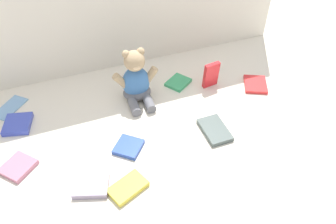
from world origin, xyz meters
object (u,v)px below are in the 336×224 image
(book_case_2, at_px, (211,75))
(book_case_8, at_px, (10,107))
(teddy_bear, at_px, (136,81))
(book_case_5, at_px, (129,147))
(book_case_7, at_px, (18,167))
(book_case_6, at_px, (128,188))
(book_case_9, at_px, (178,82))
(book_case_0, at_px, (215,130))
(book_case_1, at_px, (91,186))
(book_case_3, at_px, (18,124))
(book_case_4, at_px, (255,84))

(book_case_2, distance_m, book_case_8, 0.84)
(teddy_bear, height_order, book_case_5, teddy_bear)
(book_case_7, bearing_deg, book_case_6, 104.45)
(book_case_2, distance_m, book_case_7, 0.82)
(teddy_bear, distance_m, book_case_7, 0.53)
(book_case_2, bearing_deg, book_case_9, 145.93)
(book_case_2, height_order, book_case_6, book_case_2)
(book_case_0, relative_size, book_case_1, 1.26)
(book_case_9, bearing_deg, book_case_8, -131.82)
(book_case_1, bearing_deg, book_case_3, 47.49)
(book_case_3, xyz_separation_m, book_case_5, (0.36, -0.26, -0.00))
(book_case_0, distance_m, book_case_4, 0.34)
(book_case_0, xyz_separation_m, book_case_1, (-0.48, -0.08, 0.00))
(book_case_3, xyz_separation_m, book_case_4, (0.98, -0.11, -0.00))
(book_case_4, relative_size, book_case_6, 0.97)
(book_case_5, height_order, book_case_6, book_case_6)
(book_case_9, bearing_deg, book_case_1, -83.29)
(book_case_1, distance_m, book_case_5, 0.19)
(book_case_9, bearing_deg, book_case_0, -30.66)
(book_case_5, bearing_deg, teddy_bear, -72.91)
(book_case_1, distance_m, book_case_4, 0.82)
(book_case_0, height_order, book_case_4, book_case_0)
(book_case_7, bearing_deg, book_case_1, 100.48)
(teddy_bear, height_order, book_case_9, teddy_bear)
(book_case_6, bearing_deg, book_case_3, -166.04)
(teddy_bear, relative_size, book_case_5, 2.52)
(book_case_5, distance_m, book_case_7, 0.37)
(book_case_0, bearing_deg, book_case_9, -86.55)
(book_case_6, bearing_deg, book_case_1, -136.87)
(book_case_5, bearing_deg, book_case_1, 77.24)
(book_case_7, distance_m, book_case_9, 0.72)
(book_case_6, height_order, book_case_8, book_case_6)
(book_case_2, height_order, book_case_4, book_case_2)
(teddy_bear, relative_size, book_case_0, 1.65)
(book_case_2, distance_m, book_case_6, 0.62)
(teddy_bear, distance_m, book_case_6, 0.46)
(book_case_6, bearing_deg, book_case_0, 86.34)
(book_case_0, relative_size, book_case_6, 1.15)
(teddy_bear, xyz_separation_m, book_case_7, (-0.48, -0.21, -0.08))
(book_case_7, bearing_deg, book_case_5, 130.49)
(book_case_3, bearing_deg, book_case_6, -39.29)
(book_case_2, relative_size, book_case_3, 1.08)
(book_case_7, bearing_deg, book_case_0, 130.91)
(book_case_2, xyz_separation_m, book_case_4, (0.19, -0.07, -0.05))
(book_case_1, xyz_separation_m, book_case_9, (0.46, 0.40, -0.00))
(book_case_6, bearing_deg, teddy_bear, 136.43)
(book_case_3, bearing_deg, book_case_2, 11.21)
(book_case_0, relative_size, book_case_3, 1.28)
(book_case_2, distance_m, book_case_5, 0.49)
(book_case_1, xyz_separation_m, book_case_8, (-0.24, 0.49, -0.01))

